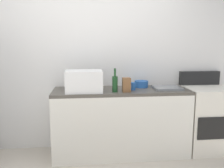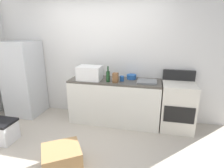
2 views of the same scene
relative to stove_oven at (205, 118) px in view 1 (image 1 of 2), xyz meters
The scene contains 9 objects.
wall_back 1.77m from the stove_oven, 167.22° to the left, with size 5.00×0.10×2.60m, color silver.
kitchen_counter 1.22m from the stove_oven, behind, with size 1.80×0.60×0.90m.
stove_oven is the anchor object (origin of this frame).
microwave 1.80m from the stove_oven, behind, with size 0.46×0.34×0.27m, color white.
sink_basin 0.75m from the stove_oven, behind, with size 0.36×0.32×0.03m, color slate.
wine_bottle 1.44m from the stove_oven, behind, with size 0.07×0.07×0.30m.
coffee_mug 1.18m from the stove_oven, behind, with size 0.08×0.08×0.10m, color #2659A5.
knife_block 1.30m from the stove_oven, behind, with size 0.10×0.10×0.18m, color brown.
mixing_bowl 1.04m from the stove_oven, behind, with size 0.19×0.19×0.09m, color #2659A5.
Camera 1 is at (-0.16, -1.95, 1.50)m, focal length 38.79 mm.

